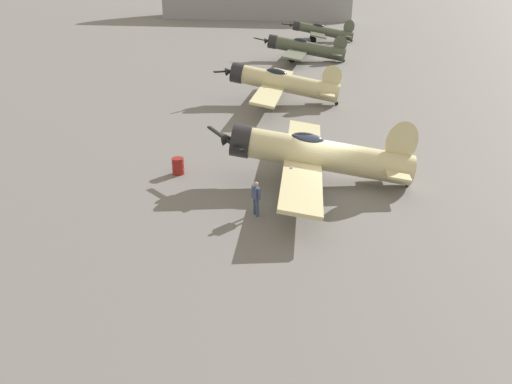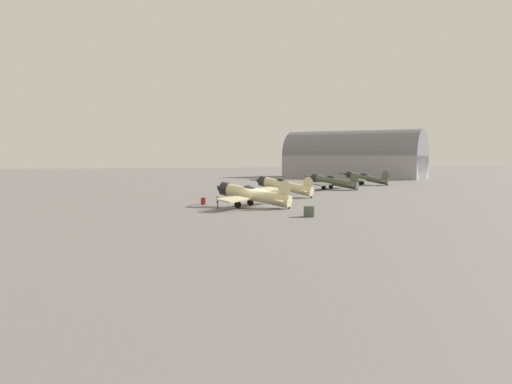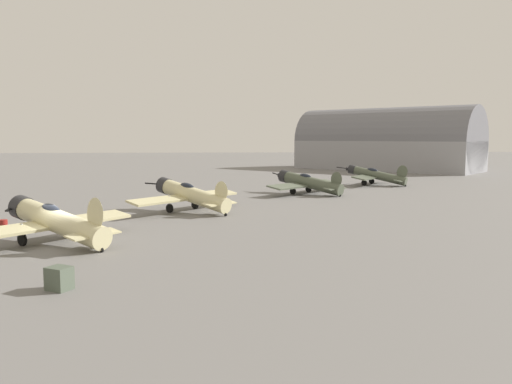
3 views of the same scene
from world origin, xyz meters
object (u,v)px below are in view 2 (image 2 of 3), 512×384
object	(u,v)px
airplane_outer_stand	(366,178)
fuel_drum	(203,201)
airplane_foreground	(252,195)
ground_crew_mechanic	(217,201)
equipment_crate	(310,211)
airplane_mid_apron	(283,186)
airplane_far_line	(333,182)

from	to	relation	value
airplane_outer_stand	fuel_drum	size ratio (longest dim) A/B	11.06
airplane_foreground	ground_crew_mechanic	size ratio (longest dim) A/B	6.68
airplane_outer_stand	equipment_crate	distance (m)	57.49
equipment_crate	airplane_mid_apron	bearing A→B (deg)	-11.25
airplane_mid_apron	fuel_drum	bearing A→B (deg)	77.94
airplane_mid_apron	fuel_drum	distance (m)	15.92
fuel_drum	equipment_crate	bearing A→B (deg)	-151.58
airplane_foreground	airplane_mid_apron	size ratio (longest dim) A/B	1.03
fuel_drum	ground_crew_mechanic	bearing A→B (deg)	-173.64
airplane_foreground	airplane_far_line	bearing A→B (deg)	-88.15
fuel_drum	airplane_far_line	bearing A→B (deg)	-49.27
airplane_foreground	airplane_outer_stand	world-z (taller)	airplane_foreground
equipment_crate	fuel_drum	distance (m)	17.41
airplane_outer_stand	ground_crew_mechanic	world-z (taller)	airplane_outer_stand
airplane_outer_stand	fuel_drum	bearing A→B (deg)	78.59
airplane_foreground	fuel_drum	world-z (taller)	airplane_foreground
airplane_far_line	airplane_outer_stand	bearing A→B (deg)	-91.32
airplane_far_line	ground_crew_mechanic	xyz separation A→B (m)	(-29.10, 25.94, -0.45)
ground_crew_mechanic	equipment_crate	xyz separation A→B (m)	(-9.14, -7.60, -0.42)
airplane_foreground	fuel_drum	distance (m)	7.01
airplane_outer_stand	fuel_drum	world-z (taller)	airplane_outer_stand
airplane_outer_stand	fuel_drum	distance (m)	51.05
ground_crew_mechanic	fuel_drum	xyz separation A→B (m)	(6.17, 0.69, -0.52)
airplane_foreground	equipment_crate	xyz separation A→B (m)	(-10.56, -3.24, -0.96)
ground_crew_mechanic	fuel_drum	distance (m)	6.23
airplane_far_line	fuel_drum	world-z (taller)	airplane_far_line
airplane_far_line	equipment_crate	size ratio (longest dim) A/B	7.65
airplane_foreground	equipment_crate	world-z (taller)	airplane_foreground
airplane_far_line	airplane_foreground	bearing A→B (deg)	98.11
airplane_mid_apron	airplane_far_line	world-z (taller)	airplane_mid_apron
equipment_crate	fuel_drum	world-z (taller)	equipment_crate
airplane_far_line	ground_crew_mechanic	size ratio (longest dim) A/B	6.37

